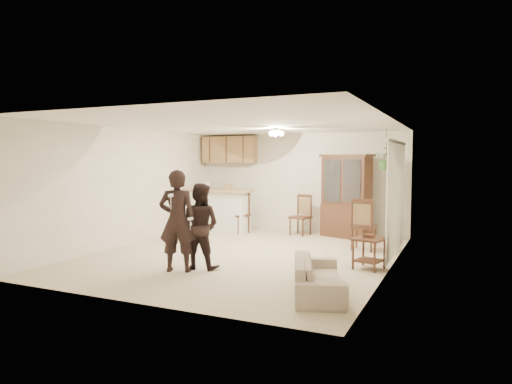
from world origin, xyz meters
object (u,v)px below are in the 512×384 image
at_px(sofa, 318,267).
at_px(chair_hutch_right, 364,235).
at_px(chair_bar, 238,222).
at_px(chair_hutch_left, 300,224).
at_px(side_table, 369,253).
at_px(adult, 177,217).
at_px(child, 200,229).
at_px(china_hutch, 346,197).

bearing_deg(sofa, chair_hutch_right, -19.14).
bearing_deg(chair_bar, chair_hutch_left, 30.72).
bearing_deg(chair_bar, side_table, -16.00).
distance_m(adult, chair_hutch_right, 3.94).
distance_m(adult, chair_hutch_left, 4.38).
xyz_separation_m(adult, chair_bar, (-0.87, 3.94, -0.61)).
bearing_deg(chair_bar, adult, -59.56).
bearing_deg(chair_bar, sofa, -33.57).
xyz_separation_m(adult, chair_hutch_right, (2.42, 3.05, -0.60)).
relative_size(child, chair_hutch_right, 1.28).
xyz_separation_m(chair_bar, chair_hutch_right, (3.29, -0.89, 0.01)).
bearing_deg(sofa, side_table, -31.87).
relative_size(sofa, china_hutch, 0.96).
height_order(side_table, chair_bar, chair_bar).
bearing_deg(chair_bar, chair_hutch_right, 2.86).
bearing_deg(sofa, adult, 64.72).
bearing_deg(child, chair_hutch_left, -101.47).
relative_size(adult, chair_bar, 1.77).
bearing_deg(china_hutch, chair_bar, -151.27).
relative_size(china_hutch, side_table, 3.34).
relative_size(china_hutch, chair_hutch_left, 2.00).
distance_m(chair_bar, chair_hutch_right, 3.41).
xyz_separation_m(chair_hutch_left, chair_hutch_right, (1.77, -1.23, 0.02)).
bearing_deg(side_table, chair_hutch_right, 103.96).
xyz_separation_m(sofa, chair_hutch_left, (-1.80, 4.53, -0.09)).
xyz_separation_m(child, chair_hutch_right, (2.20, 2.72, -0.38)).
distance_m(chair_hutch_left, chair_hutch_right, 2.16).
relative_size(side_table, chair_hutch_left, 0.60).
bearing_deg(chair_bar, child, -55.25).
height_order(child, chair_hutch_right, child).
xyz_separation_m(side_table, chair_hutch_left, (-2.17, 2.83, 0.00)).
bearing_deg(side_table, sofa, -102.20).
height_order(adult, child, adult).
height_order(adult, chair_hutch_left, adult).
bearing_deg(chair_hutch_left, adult, -85.93).
bearing_deg(china_hutch, chair_hutch_right, -44.82).
xyz_separation_m(china_hutch, chair_bar, (-2.60, -0.47, -0.68)).
relative_size(adult, chair_hutch_left, 1.84).
bearing_deg(side_table, chair_hutch_left, 127.50).
bearing_deg(chair_hutch_right, china_hutch, -61.72).
height_order(sofa, chair_bar, chair_bar).
distance_m(chair_bar, chair_hutch_left, 1.55).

